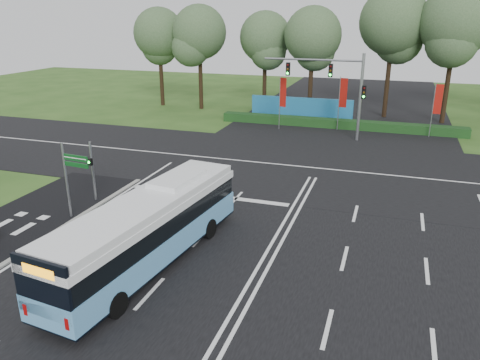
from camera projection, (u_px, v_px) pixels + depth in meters
name	position (u px, v px, depth m)	size (l,w,h in m)	color
ground	(270.00, 248.00, 20.95)	(120.00, 120.00, 0.00)	#2B501A
road_main	(270.00, 247.00, 20.94)	(20.00, 120.00, 0.04)	black
road_cross	(315.00, 168.00, 31.67)	(120.00, 14.00, 0.05)	black
kerb_strip	(38.00, 243.00, 21.23)	(0.25, 18.00, 0.12)	gray
city_bus	(149.00, 229.00, 19.04)	(3.58, 11.26, 3.18)	#5A9DD1
pedestrian_signal	(92.00, 169.00, 25.62)	(0.28, 0.42, 3.38)	gray
street_sign	(71.00, 172.00, 23.13)	(1.55, 0.24, 3.97)	gray
banner_flag_left	(282.00, 96.00, 41.22)	(0.66, 0.32, 4.76)	gray
banner_flag_mid	(342.00, 96.00, 41.00)	(0.70, 0.16, 4.75)	gray
banner_flag_right	(437.00, 102.00, 38.64)	(0.68, 0.10, 4.58)	gray
traffic_light_gantry	(339.00, 83.00, 37.66)	(8.41, 0.28, 7.00)	gray
hedge	(339.00, 124.00, 42.73)	(22.00, 1.20, 0.80)	#173714
blue_hoarding	(301.00, 109.00, 45.91)	(10.00, 0.30, 2.20)	#1C699C
eucalyptus_row	(416.00, 27.00, 43.76)	(53.88, 9.76, 12.94)	black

